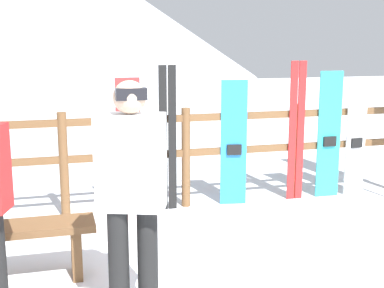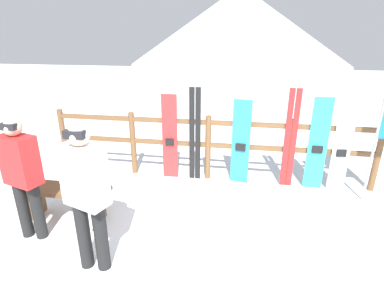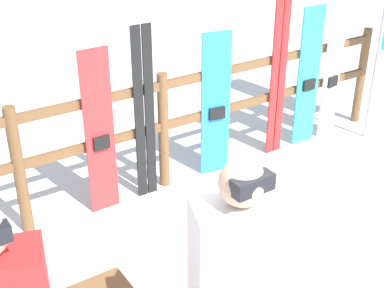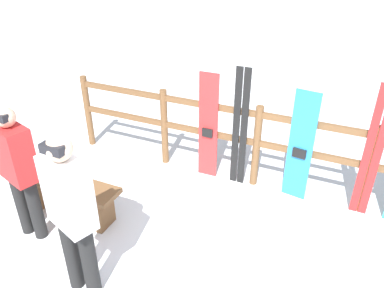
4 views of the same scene
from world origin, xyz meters
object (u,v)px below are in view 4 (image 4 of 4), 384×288
object	(u,v)px
person_red	(18,167)
snowboard_red	(208,127)
person_white	(71,209)
snowboard_blue	(300,148)
ski_pair_black	(240,129)
bench	(70,192)
ski_pair_red	(372,153)

from	to	relation	value
person_red	snowboard_red	distance (m)	2.37
person_white	snowboard_blue	distance (m)	2.80
snowboard_blue	person_white	bearing A→B (deg)	-123.50
snowboard_red	snowboard_blue	bearing A→B (deg)	-0.00
person_white	snowboard_blue	size ratio (longest dim) A/B	1.14
person_red	ski_pair_black	world-z (taller)	ski_pair_black
snowboard_red	ski_pair_black	distance (m)	0.45
bench	person_white	xyz separation A→B (m)	(0.82, -0.82, 0.62)
snowboard_blue	ski_pair_black	bearing A→B (deg)	179.75
ski_pair_black	snowboard_blue	size ratio (longest dim) A/B	1.12
ski_pair_black	person_white	bearing A→B (deg)	-107.99
bench	snowboard_blue	distance (m)	2.82
bench	person_white	world-z (taller)	person_white
snowboard_blue	ski_pair_red	size ratio (longest dim) A/B	0.88
person_white	person_red	distance (m)	1.09
person_white	ski_pair_red	distance (m)	3.30
person_white	snowboard_blue	bearing A→B (deg)	56.50
ski_pair_red	snowboard_blue	bearing A→B (deg)	-179.75
snowboard_red	person_white	bearing A→B (deg)	-97.70
person_white	ski_pair_black	bearing A→B (deg)	72.01
snowboard_red	ski_pair_black	size ratio (longest dim) A/B	0.92
person_white	ski_pair_black	size ratio (longest dim) A/B	1.02
snowboard_red	snowboard_blue	size ratio (longest dim) A/B	1.03
bench	ski_pair_red	distance (m)	3.53
person_white	ski_pair_black	world-z (taller)	person_white
ski_pair_red	ski_pair_black	bearing A→B (deg)	180.00
ski_pair_black	bench	bearing A→B (deg)	-136.17
person_white	ski_pair_red	xyz separation A→B (m)	(2.33, 2.33, -0.13)
bench	person_white	bearing A→B (deg)	-44.84
bench	ski_pair_black	bearing A→B (deg)	43.83
ski_pair_red	person_white	bearing A→B (deg)	-135.05
person_white	ski_pair_red	size ratio (longest dim) A/B	1.00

